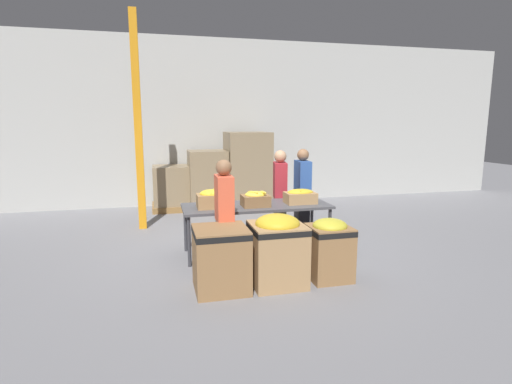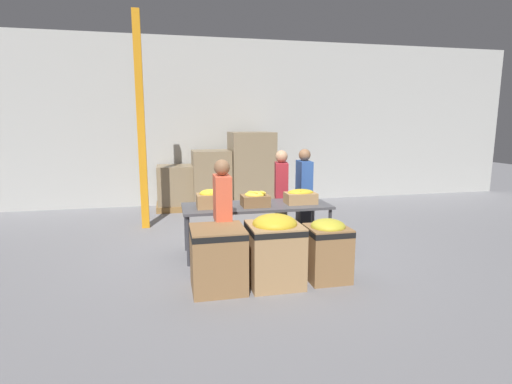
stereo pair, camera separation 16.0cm
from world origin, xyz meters
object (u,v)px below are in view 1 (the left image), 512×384
banana_box_1 (255,199)px  volunteer_2 (302,193)px  volunteer_1 (224,219)px  sorting_table (256,208)px  banana_box_2 (300,196)px  donation_bin_0 (221,257)px  donation_bin_1 (277,248)px  support_pillar (138,123)px  pallet_stack_1 (208,181)px  pallet_stack_0 (172,188)px  donation_bin_2 (329,247)px  volunteer_0 (280,196)px  pallet_stack_2 (248,171)px  banana_box_0 (211,199)px

banana_box_1 → volunteer_2: volunteer_2 is taller
banana_box_1 → volunteer_1: bearing=-130.8°
sorting_table → volunteer_2: volunteer_2 is taller
volunteer_2 → banana_box_2: bearing=-18.9°
donation_bin_0 → donation_bin_1: 0.71m
sorting_table → banana_box_2: banana_box_2 is taller
banana_box_1 → banana_box_2: (0.73, 0.05, -0.00)m
support_pillar → pallet_stack_1: bearing=43.7°
volunteer_1 → support_pillar: size_ratio=0.39×
volunteer_1 → banana_box_2: bearing=-59.8°
banana_box_1 → donation_bin_0: 1.43m
banana_box_2 → pallet_stack_1: (-1.02, 3.38, -0.20)m
banana_box_2 → pallet_stack_0: bearing=117.1°
volunteer_1 → donation_bin_2: volunteer_1 is taller
volunteer_0 → support_pillar: size_ratio=0.39×
pallet_stack_0 → pallet_stack_2: size_ratio=0.57×
banana_box_0 → pallet_stack_2: pallet_stack_2 is taller
banana_box_2 → pallet_stack_2: (-0.08, 3.34, 0.01)m
donation_bin_1 → volunteer_0: bearing=71.7°
banana_box_2 → volunteer_0: volunteer_0 is taller
volunteer_0 → support_pillar: bearing=-108.1°
support_pillar → pallet_stack_1: 2.39m
volunteer_2 → donation_bin_2: volunteer_2 is taller
volunteer_2 → banana_box_0: bearing=-61.0°
volunteer_1 → pallet_stack_2: pallet_stack_2 is taller
banana_box_2 → volunteer_0: 0.68m
banana_box_1 → volunteer_0: volunteer_0 is taller
banana_box_0 → banana_box_1: 0.66m
banana_box_1 → volunteer_0: (0.61, 0.72, -0.11)m
volunteer_2 → donation_bin_1: volunteer_2 is taller
donation_bin_2 → support_pillar: support_pillar is taller
banana_box_2 → donation_bin_1: 1.46m
volunteer_1 → donation_bin_0: size_ratio=2.00×
banana_box_1 → pallet_stack_0: 3.81m
volunteer_0 → pallet_stack_0: bearing=-137.7°
pallet_stack_1 → volunteer_2: bearing=-62.2°
donation_bin_0 → pallet_stack_1: bearing=84.7°
volunteer_0 → donation_bin_2: size_ratio=1.93×
volunteer_0 → pallet_stack_2: bearing=-169.0°
sorting_table → pallet_stack_1: size_ratio=1.63×
banana_box_0 → pallet_stack_0: (-0.44, 3.59, -0.40)m
banana_box_1 → pallet_stack_1: (-0.29, 3.43, -0.20)m
banana_box_2 → banana_box_0: bearing=-179.7°
banana_box_2 → volunteer_1: volunteer_1 is taller
sorting_table → donation_bin_1: donation_bin_1 is taller
banana_box_1 → donation_bin_1: banana_box_1 is taller
volunteer_2 → donation_bin_0: (-1.78, -2.00, -0.36)m
donation_bin_0 → banana_box_1: bearing=58.1°
banana_box_1 → donation_bin_0: (-0.71, -1.15, -0.47)m
volunteer_0 → donation_bin_1: bearing=-6.4°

